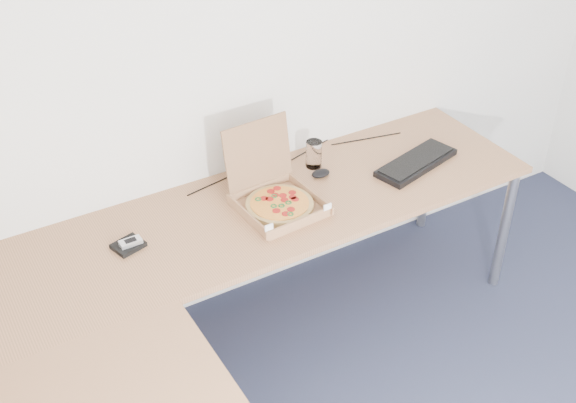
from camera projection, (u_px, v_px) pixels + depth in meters
desk at (244, 297)px, 2.75m from camera, size 2.50×2.20×0.73m
pizza_box at (277, 200)px, 3.16m from camera, size 0.32×0.38×0.33m
drinking_glass at (314, 154)px, 3.42m from camera, size 0.07×0.07×0.13m
keyboard at (416, 163)px, 3.45m from camera, size 0.47×0.26×0.03m
mouse at (321, 173)px, 3.37m from camera, size 0.10×0.09×0.03m
wallet at (128, 245)px, 2.94m from camera, size 0.14×0.13×0.02m
phone at (131, 242)px, 2.93m from camera, size 0.09×0.05×0.02m
cable_bundle at (292, 159)px, 3.50m from camera, size 0.56×0.11×0.01m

